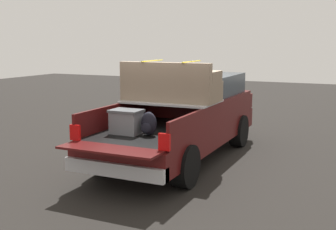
{
  "coord_description": "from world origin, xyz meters",
  "views": [
    {
      "loc": [
        -8.82,
        -3.84,
        2.63
      ],
      "look_at": [
        -0.6,
        0.0,
        1.1
      ],
      "focal_mm": 46.82,
      "sensor_mm": 36.0,
      "label": 1
    }
  ],
  "objects": [
    {
      "name": "pickup_truck",
      "position": [
        0.36,
        0.0,
        0.95
      ],
      "size": [
        6.05,
        2.06,
        2.23
      ],
      "color": "#470F0F",
      "rests_on": "ground_plane"
    },
    {
      "name": "ground_plane",
      "position": [
        0.0,
        0.0,
        0.0
      ],
      "size": [
        40.0,
        40.0,
        0.0
      ],
      "primitive_type": "plane",
      "color": "black"
    },
    {
      "name": "trash_can",
      "position": [
        3.29,
        0.56,
        0.5
      ],
      "size": [
        0.6,
        0.6,
        0.98
      ],
      "color": "#3F4C66",
      "rests_on": "ground_plane"
    }
  ]
}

